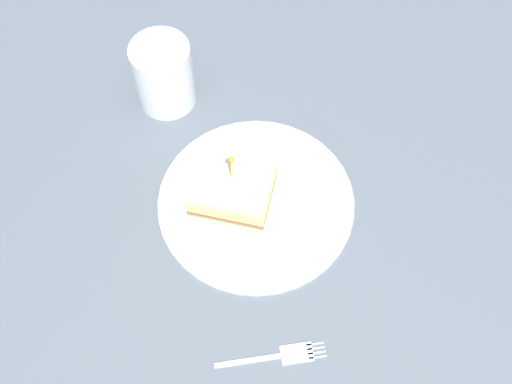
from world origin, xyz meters
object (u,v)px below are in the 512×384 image
plate (256,202)px  fork (283,355)px  sandwich_half_center (233,188)px  drink_glass (164,78)px

plate → fork: plate is taller
sandwich_half_center → drink_glass: bearing=18.5°
plate → drink_glass: (18.57, 8.57, 3.86)cm
plate → drink_glass: bearing=24.8°
sandwich_half_center → fork: size_ratio=0.96×
drink_glass → plate: bearing=-155.2°
plate → drink_glass: size_ratio=2.48×
drink_glass → sandwich_half_center: bearing=-161.5°
sandwich_half_center → drink_glass: sandwich_half_center is taller
plate → drink_glass: drink_glass is taller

